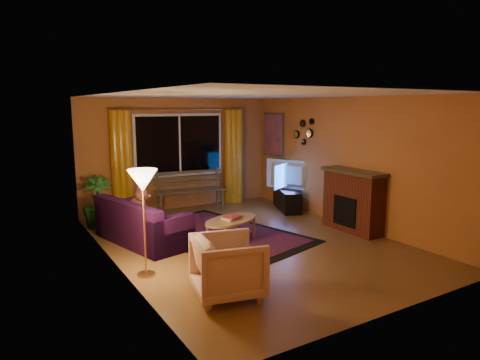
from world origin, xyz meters
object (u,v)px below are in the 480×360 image
armchair (228,263)px  floor_lamp (144,224)px  tv_console (287,199)px  sofa (143,221)px  coffee_table (231,230)px  bench (190,201)px

armchair → floor_lamp: (-0.67, 1.14, 0.33)m
armchair → tv_console: bearing=-32.4°
sofa → armchair: 2.59m
coffee_table → tv_console: size_ratio=0.99×
armchair → bench: bearing=-4.7°
bench → sofa: size_ratio=0.83×
floor_lamp → coffee_table: size_ratio=1.33×
sofa → armchair: armchair is taller
bench → floor_lamp: size_ratio=1.04×
armchair → floor_lamp: 1.36m
bench → armchair: size_ratio=1.87×
armchair → tv_console: size_ratio=0.74×
sofa → tv_console: (3.56, 0.62, -0.14)m
bench → coffee_table: bearing=-88.8°
coffee_table → tv_console: bearing=31.5°
bench → tv_console: (1.92, -1.02, 0.00)m
sofa → floor_lamp: floor_lamp is taller
sofa → floor_lamp: bearing=-121.0°
bench → armchair: armchair is taller
bench → tv_console: size_ratio=1.38×
sofa → coffee_table: sofa is taller
tv_console → bench: bearing=174.3°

